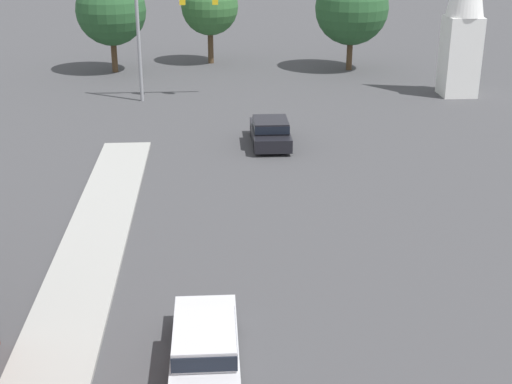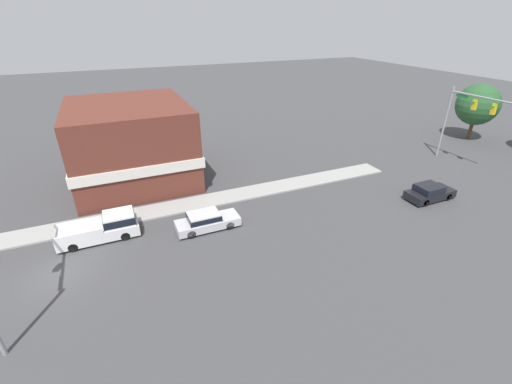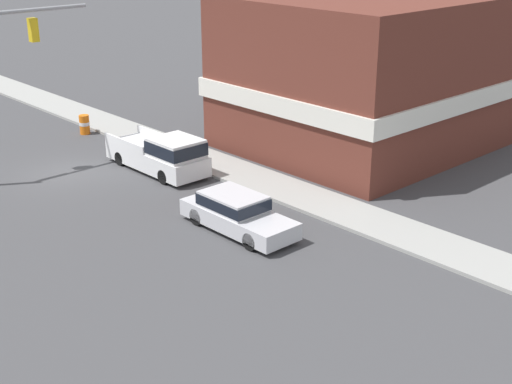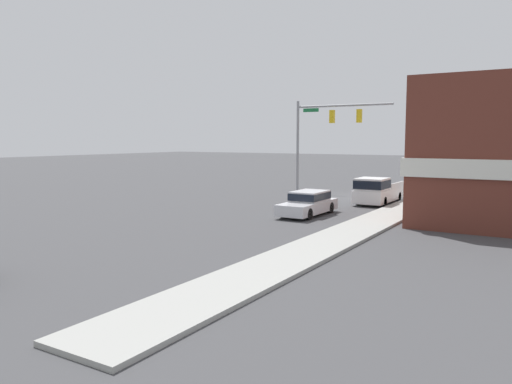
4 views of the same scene
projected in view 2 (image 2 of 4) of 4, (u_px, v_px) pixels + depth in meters
ground_plane at (60, 276)px, 21.65m from camera, size 200.00×200.00×0.00m
sidewalk_curb at (65, 229)px, 26.27m from camera, size 2.40×60.00×0.14m
far_signal_assembly at (466, 111)px, 35.95m from camera, size 7.38×0.49×7.94m
car_lead at (206, 220)px, 26.14m from camera, size 1.79×4.86×1.40m
car_oncoming at (429, 192)px, 30.39m from camera, size 1.91×4.41×1.42m
pickup_truck_parked at (106, 227)px, 25.01m from camera, size 1.97×5.59×1.83m
corner_brick_building at (132, 143)px, 33.20m from camera, size 12.46×11.05×7.47m
backdrop_tree_left_far at (478, 105)px, 43.70m from camera, size 5.18×5.18×7.20m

